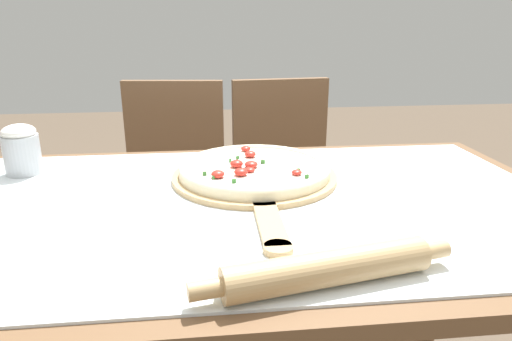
# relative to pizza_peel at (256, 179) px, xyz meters

# --- Properties ---
(dining_table) EXTENTS (1.38, 0.82, 0.77)m
(dining_table) POSITION_rel_pizza_peel_xyz_m (-0.03, -0.11, -0.13)
(dining_table) COLOR brown
(dining_table) RESTS_ON ground_plane
(towel_cloth) EXTENTS (1.30, 0.74, 0.00)m
(towel_cloth) POSITION_rel_pizza_peel_xyz_m (-0.03, -0.11, -0.01)
(towel_cloth) COLOR silver
(towel_cloth) RESTS_ON dining_table
(pizza_peel) EXTENTS (0.39, 0.58, 0.01)m
(pizza_peel) POSITION_rel_pizza_peel_xyz_m (0.00, 0.00, 0.00)
(pizza_peel) COLOR tan
(pizza_peel) RESTS_ON towel_cloth
(pizza) EXTENTS (0.35, 0.35, 0.04)m
(pizza) POSITION_rel_pizza_peel_xyz_m (-0.00, 0.02, 0.02)
(pizza) COLOR beige
(pizza) RESTS_ON pizza_peel
(rolling_pin) EXTENTS (0.39, 0.11, 0.05)m
(rolling_pin) POSITION_rel_pizza_peel_xyz_m (0.05, -0.44, 0.02)
(rolling_pin) COLOR tan
(rolling_pin) RESTS_ON towel_cloth
(chair_left) EXTENTS (0.44, 0.44, 0.91)m
(chair_left) POSITION_rel_pizza_peel_xyz_m (-0.24, 0.68, -0.25)
(chair_left) COLOR brown
(chair_left) RESTS_ON ground_plane
(chair_right) EXTENTS (0.44, 0.44, 0.91)m
(chair_right) POSITION_rel_pizza_peel_xyz_m (0.19, 0.68, -0.25)
(chair_right) COLOR brown
(chair_right) RESTS_ON ground_plane
(flour_cup) EXTENTS (0.08, 0.08, 0.12)m
(flour_cup) POSITION_rel_pizza_peel_xyz_m (-0.55, 0.12, 0.06)
(flour_cup) COLOR #B2B7BC
(flour_cup) RESTS_ON towel_cloth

